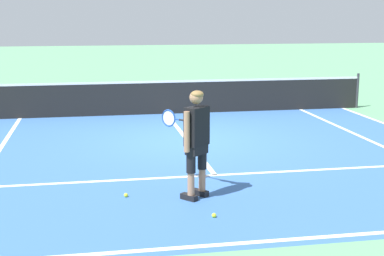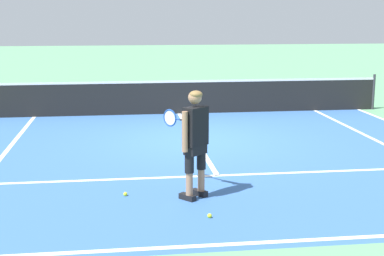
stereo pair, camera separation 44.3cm
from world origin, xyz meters
TOP-DOWN VIEW (x-y plane):
  - ground_plane at (0.00, 0.00)m, footprint 80.00×80.00m
  - court_inner_surface at (0.00, -1.24)m, footprint 10.98×9.82m
  - line_baseline at (0.00, -5.95)m, footprint 10.98×0.10m
  - line_service at (0.00, -2.93)m, footprint 8.23×0.10m
  - line_centre_service at (0.00, 0.27)m, footprint 0.10×6.40m
  - line_singles_right at (4.12, -1.24)m, footprint 0.10×9.42m
  - tennis_net at (0.00, 3.47)m, footprint 11.96×0.08m
  - tennis_player at (-0.57, -4.08)m, footprint 0.68×1.18m
  - tennis_ball_near_feet at (-0.48, -4.99)m, footprint 0.07×0.07m
  - tennis_ball_by_baseline at (-1.65, -3.86)m, footprint 0.07×0.07m

SIDE VIEW (x-z plane):
  - ground_plane at x=0.00m, z-range 0.00..0.00m
  - court_inner_surface at x=0.00m, z-range 0.00..0.00m
  - line_baseline at x=0.00m, z-range 0.00..0.01m
  - line_service at x=0.00m, z-range 0.00..0.01m
  - line_centre_service at x=0.00m, z-range 0.00..0.01m
  - line_singles_right at x=4.12m, z-range 0.00..0.01m
  - tennis_ball_near_feet at x=-0.48m, z-range 0.00..0.07m
  - tennis_ball_by_baseline at x=-1.65m, z-range 0.00..0.07m
  - tennis_net at x=0.00m, z-range -0.04..1.03m
  - tennis_player at x=-0.57m, z-range 0.13..1.85m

